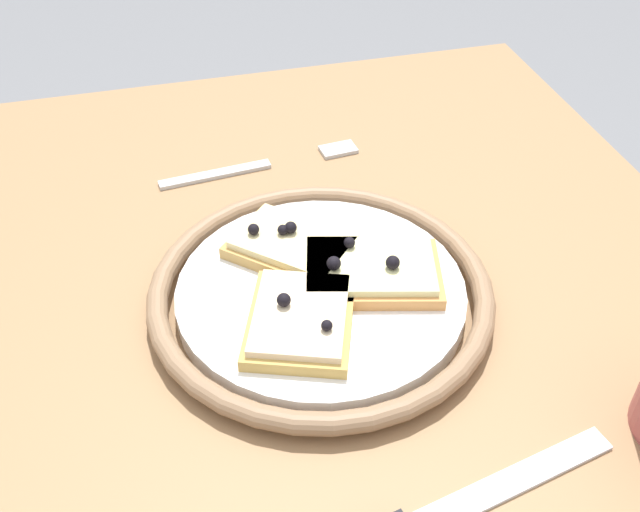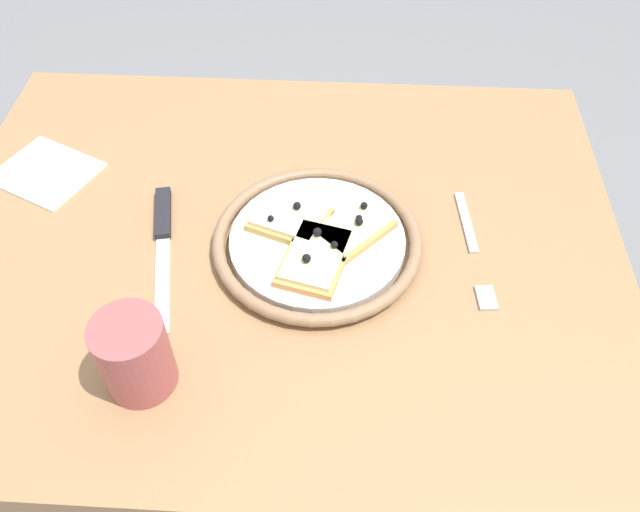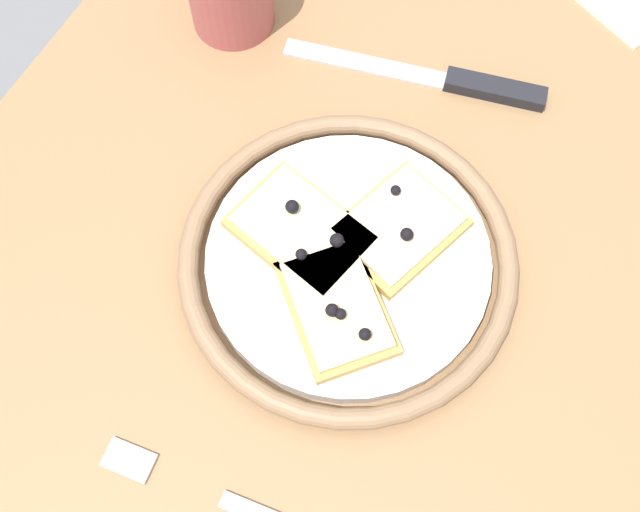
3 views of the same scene
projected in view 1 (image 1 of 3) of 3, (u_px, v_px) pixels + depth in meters
The scene contains 6 objects.
dining_table at pixel (324, 443), 0.62m from camera, with size 0.90×0.72×0.75m.
plate at pixel (321, 293), 0.58m from camera, with size 0.27×0.27×0.02m.
pizza_slice_near at pixel (370, 271), 0.58m from camera, with size 0.10×0.12×0.03m.
pizza_slice_far at pixel (290, 246), 0.60m from camera, with size 0.12×0.12×0.03m.
pizza_slice_side at pixel (300, 319), 0.54m from camera, with size 0.11×0.10×0.03m.
fork at pixel (263, 165), 0.74m from camera, with size 0.04×0.20×0.00m.
Camera 1 is at (0.36, -0.10, 1.16)m, focal length 41.89 mm.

